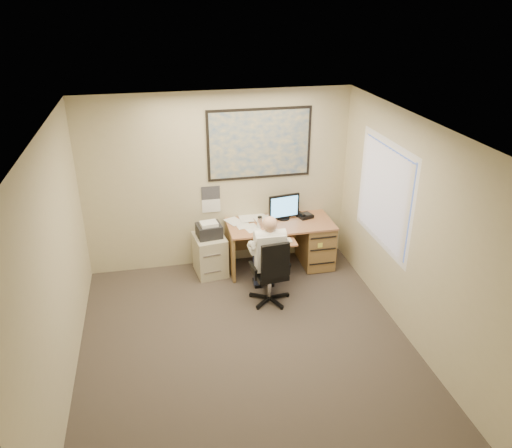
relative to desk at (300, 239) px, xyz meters
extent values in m
cube|color=#3B332D|center=(-1.21, -1.90, -0.44)|extent=(4.00, 4.50, 0.00)
cube|color=white|center=(-1.21, -1.90, 2.26)|extent=(4.00, 4.50, 0.00)
cube|color=beige|center=(-1.21, 0.35, 0.91)|extent=(4.00, 0.00, 2.70)
cube|color=beige|center=(-1.21, -4.15, 0.91)|extent=(4.00, 0.00, 2.70)
cube|color=beige|center=(-3.21, -1.90, 0.91)|extent=(0.00, 4.50, 2.70)
cube|color=beige|center=(0.79, -1.90, 0.91)|extent=(0.00, 4.50, 2.70)
cube|color=#AF724B|center=(-0.34, -0.02, 0.29)|extent=(1.60, 0.75, 0.03)
cube|color=olive|center=(0.24, -0.02, -0.08)|extent=(0.45, 0.70, 0.70)
cube|color=olive|center=(-1.12, -0.02, -0.08)|extent=(0.04, 0.70, 0.70)
cube|color=olive|center=(-0.34, 0.32, 0.01)|extent=(1.55, 0.03, 0.55)
cylinder|color=black|center=(-0.25, 0.13, 0.32)|extent=(0.20, 0.20, 0.02)
cube|color=black|center=(-0.25, 0.11, 0.53)|extent=(0.49, 0.11, 0.37)
cube|color=#57AEEE|center=(-0.25, 0.08, 0.53)|extent=(0.43, 0.07, 0.32)
cube|color=#AF724B|center=(-0.50, -0.47, 0.22)|extent=(0.55, 0.30, 0.02)
cube|color=beige|center=(-0.50, -0.47, 0.24)|extent=(0.43, 0.14, 0.02)
cube|color=black|center=(0.09, 0.10, 0.33)|extent=(0.26, 0.24, 0.05)
cylinder|color=silver|center=(-0.67, -0.11, 0.39)|extent=(0.07, 0.07, 0.17)
cylinder|color=white|center=(-0.66, -0.03, 0.35)|extent=(0.07, 0.07, 0.09)
cube|color=white|center=(-0.79, -0.02, 0.32)|extent=(0.60, 0.56, 0.02)
cube|color=#1E4C93|center=(-0.59, 0.33, 1.46)|extent=(1.56, 0.03, 1.06)
cube|color=white|center=(-1.34, 0.34, 0.64)|extent=(0.28, 0.01, 0.42)
cube|color=#BEB799|center=(-1.42, 0.02, -0.13)|extent=(0.51, 0.58, 0.62)
cube|color=black|center=(-1.42, 0.02, 0.27)|extent=(0.39, 0.35, 0.19)
cube|color=white|center=(-1.42, 0.00, 0.39)|extent=(0.27, 0.23, 0.05)
cylinder|color=silver|center=(-0.71, -0.91, -0.21)|extent=(0.06, 0.06, 0.37)
cube|color=black|center=(-0.71, -0.91, -0.01)|extent=(0.46, 0.46, 0.06)
cube|color=black|center=(-0.73, -1.12, 0.29)|extent=(0.39, 0.10, 0.50)
camera|label=1|loc=(-2.12, -6.63, 3.52)|focal=35.00mm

